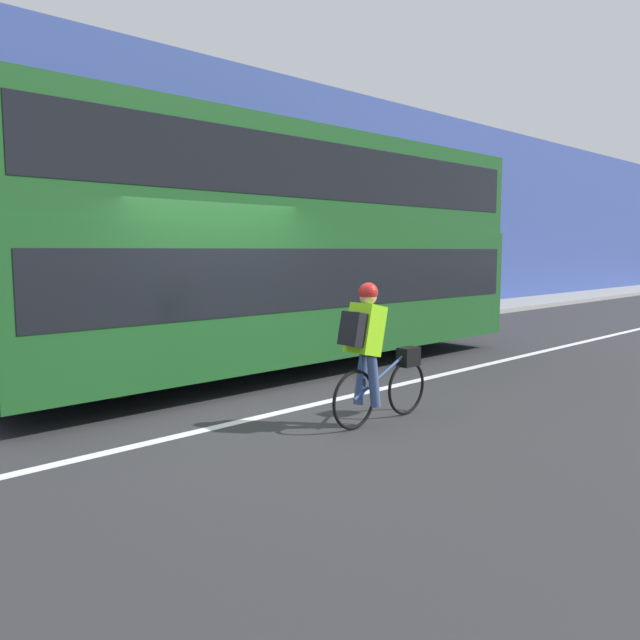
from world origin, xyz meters
TOP-DOWN VIEW (x-y plane):
  - ground_plane at (0.00, 0.00)m, footprint 80.00×80.00m
  - road_center_line at (0.00, -0.14)m, footprint 50.00×0.14m
  - sidewalk_curb at (0.00, 5.15)m, footprint 60.00×2.08m
  - building_facade at (0.00, 6.34)m, footprint 60.00×0.30m
  - bus at (1.98, 1.97)m, footprint 9.15×2.55m
  - cyclist_on_bike at (0.62, -1.22)m, footprint 1.54×0.32m

SIDE VIEW (x-z plane):
  - ground_plane at x=0.00m, z-range 0.00..0.00m
  - road_center_line at x=0.00m, z-range 0.00..0.01m
  - sidewalk_curb at x=0.00m, z-range 0.00..0.13m
  - cyclist_on_bike at x=0.62m, z-range 0.07..1.64m
  - bus at x=1.98m, z-range 0.21..3.89m
  - building_facade at x=0.00m, z-range 0.00..6.13m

